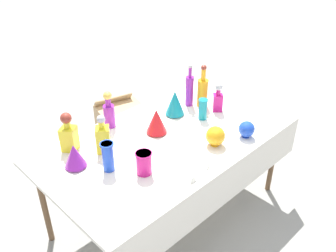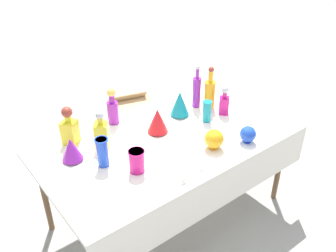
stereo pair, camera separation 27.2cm
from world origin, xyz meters
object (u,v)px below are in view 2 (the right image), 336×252
(tall_bottle_0, at_px, (210,93))
(fluted_vase_0, at_px, (158,120))
(tall_bottle_2, at_px, (113,109))
(square_decanter_2, at_px, (69,128))
(slender_vase_0, at_px, (137,160))
(slender_vase_1, at_px, (103,152))
(round_bowl_1, at_px, (214,139))
(fluted_vase_2, at_px, (71,149))
(slender_vase_2, at_px, (207,111))
(cardboard_box_behind_left, at_px, (133,120))
(tall_bottle_1, at_px, (197,91))
(square_decanter_0, at_px, (224,102))
(round_bowl_0, at_px, (248,134))
(square_decanter_1, at_px, (102,133))
(fluted_vase_1, at_px, (180,103))

(tall_bottle_0, bearing_deg, fluted_vase_0, -175.69)
(tall_bottle_2, relative_size, square_decanter_2, 1.02)
(slender_vase_0, xyz_separation_m, slender_vase_1, (-0.14, 0.18, 0.03))
(slender_vase_1, bearing_deg, fluted_vase_0, 11.90)
(slender_vase_0, relative_size, round_bowl_1, 1.07)
(fluted_vase_0, distance_m, fluted_vase_2, 0.67)
(tall_bottle_0, bearing_deg, slender_vase_0, -160.55)
(slender_vase_0, xyz_separation_m, slender_vase_2, (0.79, 0.18, 0.01))
(tall_bottle_0, relative_size, slender_vase_0, 2.34)
(fluted_vase_2, distance_m, cardboard_box_behind_left, 1.63)
(tall_bottle_0, relative_size, square_decanter_2, 1.26)
(round_bowl_1, bearing_deg, slender_vase_0, 168.30)
(slender_vase_1, xyz_separation_m, fluted_vase_2, (-0.14, 0.18, -0.02))
(square_decanter_2, height_order, round_bowl_1, square_decanter_2)
(slender_vase_0, bearing_deg, cardboard_box_behind_left, 58.58)
(tall_bottle_1, distance_m, cardboard_box_behind_left, 1.17)
(cardboard_box_behind_left, bearing_deg, square_decanter_0, -82.75)
(fluted_vase_0, height_order, cardboard_box_behind_left, fluted_vase_0)
(square_decanter_0, height_order, fluted_vase_2, square_decanter_0)
(tall_bottle_0, height_order, cardboard_box_behind_left, tall_bottle_0)
(slender_vase_2, bearing_deg, cardboard_box_behind_left, 87.86)
(round_bowl_0, bearing_deg, tall_bottle_1, 84.19)
(slender_vase_2, distance_m, round_bowl_1, 0.37)
(square_decanter_1, relative_size, fluted_vase_0, 1.46)
(tall_bottle_0, xyz_separation_m, fluted_vase_1, (-0.28, 0.05, -0.03))
(slender_vase_2, distance_m, fluted_vase_1, 0.23)
(cardboard_box_behind_left, bearing_deg, slender_vase_0, -121.42)
(tall_bottle_0, distance_m, fluted_vase_0, 0.57)
(square_decanter_0, xyz_separation_m, slender_vase_0, (-0.98, -0.19, -0.02))
(fluted_vase_2, bearing_deg, round_bowl_0, -27.76)
(tall_bottle_0, relative_size, fluted_vase_1, 1.72)
(slender_vase_0, relative_size, round_bowl_0, 1.23)
(slender_vase_1, relative_size, fluted_vase_1, 0.97)
(tall_bottle_0, height_order, round_bowl_1, tall_bottle_0)
(slender_vase_2, bearing_deg, square_decanter_0, 2.06)
(square_decanter_2, height_order, cardboard_box_behind_left, square_decanter_2)
(square_decanter_0, distance_m, slender_vase_1, 1.12)
(slender_vase_2, xyz_separation_m, fluted_vase_2, (-1.07, 0.18, -0.00))
(slender_vase_0, height_order, slender_vase_1, slender_vase_1)
(fluted_vase_0, height_order, round_bowl_0, fluted_vase_0)
(slender_vase_0, xyz_separation_m, cardboard_box_behind_left, (0.83, 1.36, -0.64))
(round_bowl_0, xyz_separation_m, round_bowl_1, (-0.25, 0.09, 0.01))
(slender_vase_1, xyz_separation_m, cardboard_box_behind_left, (0.97, 1.18, -0.67))
(fluted_vase_0, bearing_deg, square_decanter_1, 168.55)
(tall_bottle_1, distance_m, slender_vase_0, 0.98)
(round_bowl_0, relative_size, round_bowl_1, 0.87)
(tall_bottle_1, bearing_deg, round_bowl_1, -119.96)
(tall_bottle_0, relative_size, slender_vase_2, 2.11)
(cardboard_box_behind_left, bearing_deg, fluted_vase_0, -112.75)
(tall_bottle_1, bearing_deg, fluted_vase_2, -177.26)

